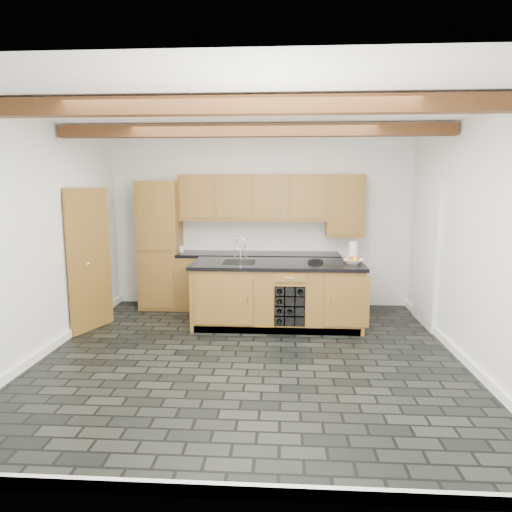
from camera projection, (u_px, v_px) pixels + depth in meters
The scene contains 10 objects.
ground at pixel (250, 357), 5.45m from camera, with size 5.00×5.00×0.00m, color black.
room_shell at pixel (246, 226), 5.74m from camera, with size 5.01×5.00×5.00m.
back_cabinetry at pixel (237, 250), 7.53m from camera, with size 3.65×0.62×2.20m.
island at pixel (277, 294), 6.63m from camera, with size 2.48×0.96×0.93m.
faucet at pixel (240, 259), 6.63m from camera, with size 0.45×0.40×0.34m.
kitchen_scale at pixel (316, 261), 6.53m from camera, with size 0.21×0.15×0.06m.
fruit_bowl at pixel (353, 261), 6.45m from camera, with size 0.27×0.27×0.07m, color white.
fruit_cluster at pixel (354, 259), 6.45m from camera, with size 0.16×0.17×0.07m.
paper_towel at pixel (353, 251), 6.75m from camera, with size 0.13×0.13×0.27m, color white.
mug at pixel (182, 249), 7.55m from camera, with size 0.11×0.11×0.10m, color white.
Camera 1 is at (0.39, -5.19, 2.04)m, focal length 32.00 mm.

